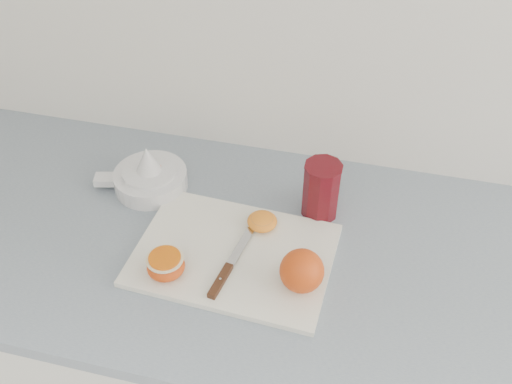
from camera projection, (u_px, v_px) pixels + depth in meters
counter at (242, 361)px, 1.42m from camera, size 2.54×0.64×0.89m
cutting_board at (234, 255)px, 1.09m from camera, size 0.38×0.28×0.01m
whole_orange at (302, 271)px, 1.00m from camera, size 0.08×0.08×0.08m
half_orange at (166, 265)px, 1.04m from camera, size 0.07×0.07×0.04m
squeezed_shell at (262, 221)px, 1.13m from camera, size 0.06×0.06×0.03m
paring_knife at (224, 274)px, 1.04m from camera, size 0.04×0.18×0.01m
citrus_juicer at (149, 176)px, 1.22m from camera, size 0.20×0.16×0.11m
red_tumbler at (321, 192)px, 1.14m from camera, size 0.08×0.08×0.13m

